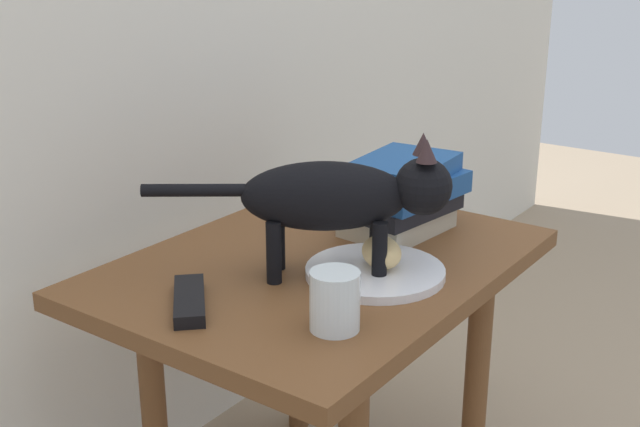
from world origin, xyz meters
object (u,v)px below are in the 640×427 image
object	(u,v)px
side_table	(320,299)
plate	(375,272)
candle_jar	(335,304)
tv_remote	(189,301)
bread_roll	(383,252)
cat	(344,196)
book_stack	(401,194)

from	to	relation	value
side_table	plate	bearing A→B (deg)	-94.40
candle_jar	tv_remote	bearing A→B (deg)	107.32
bread_roll	cat	distance (m)	0.11
cat	book_stack	world-z (taller)	cat
bread_roll	tv_remote	xyz separation A→B (m)	(-0.27, 0.17, -0.03)
tv_remote	cat	bearing A→B (deg)	-71.65
tv_remote	book_stack	bearing A→B (deg)	-55.37
bread_roll	cat	size ratio (longest dim) A/B	0.20
plate	bread_roll	distance (m)	0.03
cat	book_stack	distance (m)	0.24
plate	side_table	bearing A→B (deg)	85.60
book_stack	candle_jar	bearing A→B (deg)	-162.29
plate	candle_jar	world-z (taller)	candle_jar
plate	cat	world-z (taller)	cat
bread_roll	book_stack	bearing A→B (deg)	22.34
plate	candle_jar	xyz separation A→B (m)	(-0.19, -0.05, 0.03)
side_table	tv_remote	size ratio (longest dim) A/B	4.91
side_table	cat	xyz separation A→B (m)	(-0.04, -0.07, 0.21)
cat	book_stack	size ratio (longest dim) A/B	1.73
book_stack	candle_jar	distance (m)	0.41
plate	tv_remote	xyz separation A→B (m)	(-0.26, 0.16, 0.00)
side_table	cat	bearing A→B (deg)	-116.85
bread_roll	book_stack	world-z (taller)	book_stack
plate	tv_remote	world-z (taller)	tv_remote
cat	tv_remote	distance (m)	0.28
bread_roll	candle_jar	bearing A→B (deg)	-166.88
bread_roll	book_stack	xyz separation A→B (m)	(0.19, 0.08, 0.03)
tv_remote	side_table	bearing A→B (deg)	-54.23
cat	bread_roll	bearing A→B (deg)	-50.79
bread_roll	book_stack	distance (m)	0.21
plate	bread_roll	xyz separation A→B (m)	(0.01, -0.01, 0.03)
candle_jar	cat	bearing A→B (deg)	30.61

